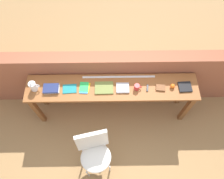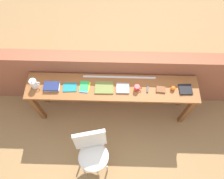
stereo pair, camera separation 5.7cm
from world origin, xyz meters
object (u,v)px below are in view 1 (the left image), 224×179
pitcher_white (33,86)px  pamphlet_pile_colourful (85,88)px  chair_white_moulded (95,152)px  book_open_centre (104,88)px  book_repair_rightmost (185,87)px  mug (137,87)px  book_stack_leftmost (51,89)px  multitool_folded (147,88)px  sports_ball_small (173,86)px  leather_journal_brown (160,88)px  magazine_cycling (70,89)px

pitcher_white → pamphlet_pile_colourful: 0.72m
chair_white_moulded → book_open_centre: book_open_centre is taller
chair_white_moulded → book_repair_rightmost: book_repair_rightmost is taller
chair_white_moulded → mug: 1.09m
book_stack_leftmost → mug: mug is taller
multitool_folded → sports_ball_small: size_ratio=1.65×
chair_white_moulded → mug: size_ratio=8.10×
pamphlet_pile_colourful → sports_ball_small: 1.26m
mug → book_repair_rightmost: size_ratio=0.60×
book_stack_leftmost → book_repair_rightmost: 1.92m
pitcher_white → book_open_centre: bearing=-0.1°
pitcher_white → multitool_folded: pitcher_white is taller
chair_white_moulded → leather_journal_brown: (0.95, 0.81, 0.37)m
pitcher_white → book_open_centre: pitcher_white is taller
pamphlet_pile_colourful → book_stack_leftmost: bearing=-177.8°
magazine_cycling → pamphlet_pile_colourful: (0.22, 0.01, 0.00)m
book_open_centre → pitcher_white: bearing=179.2°
pamphlet_pile_colourful → book_open_centre: bearing=-1.6°
book_stack_leftmost → multitool_folded: 1.38m
mug → pitcher_white: bearing=179.5°
multitool_folded → leather_journal_brown: 0.19m
book_open_centre → multitool_folded: (0.62, -0.01, -0.00)m
book_stack_leftmost → multitool_folded: book_stack_leftmost is taller
multitool_folded → magazine_cycling: bearing=179.8°
chair_white_moulded → sports_ball_small: 1.45m
mug → book_open_centre: bearing=178.5°
chair_white_moulded → book_open_centre: bearing=80.2°
sports_ball_small → book_open_centre: bearing=-179.9°
pitcher_white → book_stack_leftmost: pitcher_white is taller
book_stack_leftmost → multitool_folded: bearing=0.0°
mug → sports_ball_small: bearing=1.6°
magazine_cycling → leather_journal_brown: (1.30, -0.00, 0.01)m
sports_ball_small → book_repair_rightmost: size_ratio=0.36×
chair_white_moulded → pamphlet_pile_colourful: 0.91m
multitool_folded → sports_ball_small: bearing=1.9°
book_repair_rightmost → multitool_folded: bearing=178.3°
book_open_centre → multitool_folded: bearing=-1.5°
book_repair_rightmost → sports_ball_small: bearing=176.7°
mug → sports_ball_small: (0.51, 0.01, -0.01)m
book_stack_leftmost → pamphlet_pile_colourful: bearing=2.2°
magazine_cycling → multitool_folded: (1.12, -0.00, 0.00)m
book_open_centre → mug: size_ratio=2.42×
chair_white_moulded → multitool_folded: size_ratio=8.10×
multitool_folded → book_repair_rightmost: book_repair_rightmost is taller
pamphlet_pile_colourful → leather_journal_brown: size_ratio=1.48×
book_open_centre → chair_white_moulded: bearing=-100.5°
magazine_cycling → pamphlet_pile_colourful: pamphlet_pile_colourful is taller
pitcher_white → book_repair_rightmost: bearing=-0.0°
pitcher_white → sports_ball_small: pitcher_white is taller
chair_white_moulded → pitcher_white: size_ratio=4.85×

